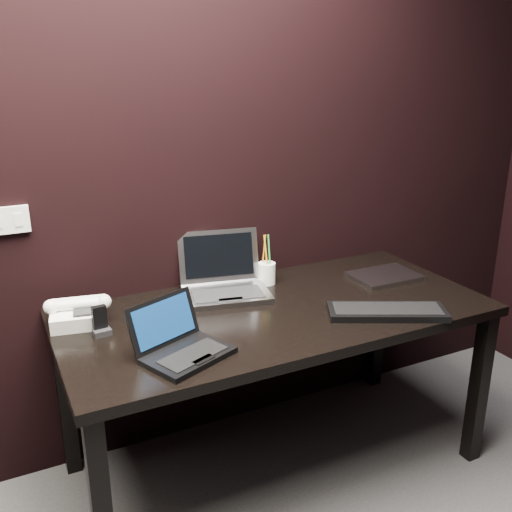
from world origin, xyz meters
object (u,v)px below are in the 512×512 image
ext_keyboard (387,311)px  silver_laptop (224,283)px  desk (276,326)px  desk_phone (79,313)px  closed_laptop (385,276)px  mobile_phone (100,324)px  pen_cup (267,272)px  netbook (181,345)px

ext_keyboard → silver_laptop: bearing=134.8°
desk → desk_phone: desk_phone is taller
closed_laptop → desk_phone: desk_phone is taller
silver_laptop → closed_laptop: 0.74m
mobile_phone → desk_phone: bearing=114.0°
mobile_phone → pen_cup: bearing=13.1°
desk → ext_keyboard: (0.36, -0.24, 0.09)m
closed_laptop → mobile_phone: size_ratio=2.81×
desk_phone → pen_cup: bearing=3.9°
mobile_phone → silver_laptop: bearing=15.8°
closed_laptop → mobile_phone: 1.28m
desk → mobile_phone: (-0.68, 0.08, 0.12)m
ext_keyboard → mobile_phone: bearing=162.5°
netbook → desk_phone: netbook is taller
silver_laptop → mobile_phone: size_ratio=3.83×
closed_laptop → desk_phone: 1.34m
mobile_phone → pen_cup: 0.79m
mobile_phone → pen_cup: (0.77, 0.18, 0.01)m
desk → ext_keyboard: bearing=-34.5°
netbook → ext_keyboard: size_ratio=0.74×
pen_cup → desk_phone: bearing=-176.1°
silver_laptop → mobile_phone: 0.57m
silver_laptop → pen_cup: silver_laptop is taller
desk_phone → ext_keyboard: bearing=-22.4°
pen_cup → ext_keyboard: bearing=-62.1°
ext_keyboard → desk_phone: size_ratio=1.90×
closed_laptop → desk: bearing=-172.5°
silver_laptop → desk_phone: 0.61m
pen_cup → mobile_phone: bearing=-166.9°
desk_phone → netbook: bearing=-56.7°
closed_laptop → desk_phone: size_ratio=1.20×
netbook → pen_cup: 0.72m
netbook → mobile_phone: 0.35m
desk → pen_cup: pen_cup is taller
netbook → ext_keyboard: (0.82, -0.05, -0.02)m
silver_laptop → desk_phone: (-0.61, -0.03, -0.00)m
ext_keyboard → closed_laptop: ext_keyboard is taller
silver_laptop → ext_keyboard: size_ratio=0.86×
closed_laptop → pen_cup: 0.54m
pen_cup → closed_laptop: bearing=-19.5°
ext_keyboard → desk_phone: bearing=157.6°
silver_laptop → desk_phone: size_ratio=1.63×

